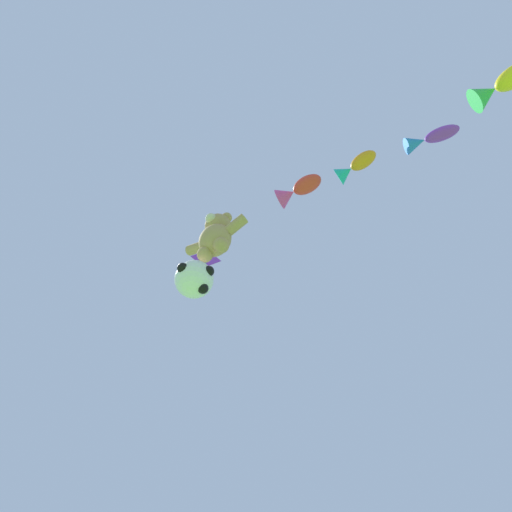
{
  "coord_description": "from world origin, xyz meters",
  "views": [
    {
      "loc": [
        3.14,
        -0.8,
        1.11
      ],
      "look_at": [
        0.54,
        3.32,
        9.38
      ],
      "focal_mm": 24.0,
      "sensor_mm": 36.0,
      "label": 1
    }
  ],
  "objects_px": {
    "fish_kite_tangerine": "(354,167)",
    "teddy_bear_kite": "(216,236)",
    "soccer_ball_kite": "(195,279)",
    "fish_kite_crimson": "(297,190)",
    "diamond_kite": "(205,261)",
    "fish_kite_goldfin": "(500,86)",
    "fish_kite_violet": "(429,139)"
  },
  "relations": [
    {
      "from": "fish_kite_tangerine",
      "to": "teddy_bear_kite",
      "type": "bearing_deg",
      "value": -157.59
    },
    {
      "from": "fish_kite_tangerine",
      "to": "fish_kite_violet",
      "type": "relative_size",
      "value": 0.9
    },
    {
      "from": "fish_kite_violet",
      "to": "diamond_kite",
      "type": "height_order",
      "value": "diamond_kite"
    },
    {
      "from": "teddy_bear_kite",
      "to": "fish_kite_tangerine",
      "type": "relative_size",
      "value": 1.32
    },
    {
      "from": "teddy_bear_kite",
      "to": "diamond_kite",
      "type": "distance_m",
      "value": 5.29
    },
    {
      "from": "teddy_bear_kite",
      "to": "diamond_kite",
      "type": "bearing_deg",
      "value": 140.22
    },
    {
      "from": "teddy_bear_kite",
      "to": "fish_kite_crimson",
      "type": "height_order",
      "value": "fish_kite_crimson"
    },
    {
      "from": "fish_kite_crimson",
      "to": "fish_kite_violet",
      "type": "xyz_separation_m",
      "value": [
        4.67,
        0.52,
        -0.72
      ]
    },
    {
      "from": "teddy_bear_kite",
      "to": "diamond_kite",
      "type": "xyz_separation_m",
      "value": [
        -2.67,
        2.22,
        3.99
      ]
    },
    {
      "from": "soccer_ball_kite",
      "to": "fish_kite_goldfin",
      "type": "distance_m",
      "value": 12.11
    },
    {
      "from": "fish_kite_violet",
      "to": "fish_kite_crimson",
      "type": "bearing_deg",
      "value": -173.66
    },
    {
      "from": "fish_kite_violet",
      "to": "diamond_kite",
      "type": "relative_size",
      "value": 0.58
    },
    {
      "from": "fish_kite_crimson",
      "to": "fish_kite_tangerine",
      "type": "distance_m",
      "value": 2.35
    },
    {
      "from": "teddy_bear_kite",
      "to": "soccer_ball_kite",
      "type": "height_order",
      "value": "teddy_bear_kite"
    },
    {
      "from": "fish_kite_violet",
      "to": "fish_kite_tangerine",
      "type": "bearing_deg",
      "value": -179.4
    },
    {
      "from": "fish_kite_violet",
      "to": "fish_kite_goldfin",
      "type": "bearing_deg",
      "value": 1.23
    },
    {
      "from": "diamond_kite",
      "to": "fish_kite_tangerine",
      "type": "bearing_deg",
      "value": -2.53
    },
    {
      "from": "fish_kite_goldfin",
      "to": "diamond_kite",
      "type": "relative_size",
      "value": 0.65
    },
    {
      "from": "fish_kite_tangerine",
      "to": "fish_kite_crimson",
      "type": "bearing_deg",
      "value": -167.67
    },
    {
      "from": "fish_kite_tangerine",
      "to": "fish_kite_violet",
      "type": "xyz_separation_m",
      "value": [
        2.41,
        0.03,
        -1.11
      ]
    },
    {
      "from": "teddy_bear_kite",
      "to": "fish_kite_crimson",
      "type": "distance_m",
      "value": 4.59
    },
    {
      "from": "soccer_ball_kite",
      "to": "fish_kite_crimson",
      "type": "height_order",
      "value": "fish_kite_crimson"
    },
    {
      "from": "fish_kite_tangerine",
      "to": "diamond_kite",
      "type": "xyz_separation_m",
      "value": [
        -7.28,
        0.32,
        -0.09
      ]
    },
    {
      "from": "fish_kite_violet",
      "to": "soccer_ball_kite",
      "type": "bearing_deg",
      "value": -166.2
    },
    {
      "from": "fish_kite_violet",
      "to": "diamond_kite",
      "type": "distance_m",
      "value": 9.75
    },
    {
      "from": "teddy_bear_kite",
      "to": "diamond_kite",
      "type": "relative_size",
      "value": 0.69
    },
    {
      "from": "fish_kite_goldfin",
      "to": "fish_kite_violet",
      "type": "bearing_deg",
      "value": -178.77
    },
    {
      "from": "teddy_bear_kite",
      "to": "diamond_kite",
      "type": "height_order",
      "value": "diamond_kite"
    },
    {
      "from": "fish_kite_crimson",
      "to": "fish_kite_goldfin",
      "type": "bearing_deg",
      "value": 4.38
    },
    {
      "from": "fish_kite_tangerine",
      "to": "soccer_ball_kite",
      "type": "bearing_deg",
      "value": -160.36
    },
    {
      "from": "soccer_ball_kite",
      "to": "fish_kite_crimson",
      "type": "bearing_deg",
      "value": 25.03
    },
    {
      "from": "teddy_bear_kite",
      "to": "soccer_ball_kite",
      "type": "bearing_deg",
      "value": 171.11
    }
  ]
}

